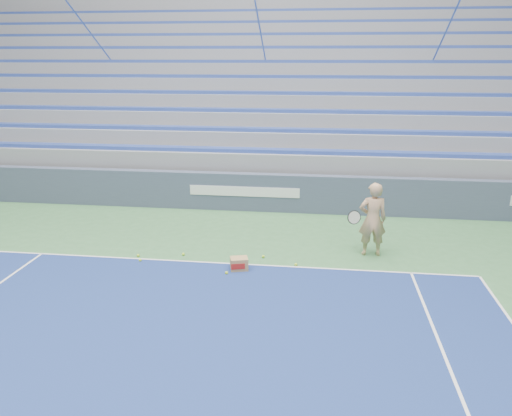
# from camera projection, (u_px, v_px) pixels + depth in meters

# --- Properties ---
(sponsor_barrier) EXTENTS (30.00, 0.32, 1.10)m
(sponsor_barrier) POSITION_uv_depth(u_px,v_px,m) (245.00, 192.00, 14.55)
(sponsor_barrier) COLOR #3D465C
(sponsor_barrier) RESTS_ON ground
(bleachers) EXTENTS (31.00, 9.15, 7.30)m
(bleachers) POSITION_uv_depth(u_px,v_px,m) (267.00, 109.00, 19.44)
(bleachers) COLOR gray
(bleachers) RESTS_ON ground
(tennis_player) EXTENTS (0.93, 0.85, 1.70)m
(tennis_player) POSITION_uv_depth(u_px,v_px,m) (372.00, 219.00, 11.16)
(tennis_player) COLOR tan
(tennis_player) RESTS_ON ground
(ball_box) EXTENTS (0.43, 0.37, 0.27)m
(ball_box) POSITION_uv_depth(u_px,v_px,m) (239.00, 264.00, 10.56)
(ball_box) COLOR #A4804F
(ball_box) RESTS_ON ground
(tennis_ball_0) EXTENTS (0.07, 0.07, 0.07)m
(tennis_ball_0) POSITION_uv_depth(u_px,v_px,m) (227.00, 273.00, 10.37)
(tennis_ball_0) COLOR #B5D92C
(tennis_ball_0) RESTS_ON ground
(tennis_ball_1) EXTENTS (0.07, 0.07, 0.07)m
(tennis_ball_1) POSITION_uv_depth(u_px,v_px,m) (263.00, 256.00, 11.21)
(tennis_ball_1) COLOR #B5D92C
(tennis_ball_1) RESTS_ON ground
(tennis_ball_2) EXTENTS (0.07, 0.07, 0.07)m
(tennis_ball_2) POSITION_uv_depth(u_px,v_px,m) (183.00, 254.00, 11.34)
(tennis_ball_2) COLOR #B5D92C
(tennis_ball_2) RESTS_ON ground
(tennis_ball_3) EXTENTS (0.07, 0.07, 0.07)m
(tennis_ball_3) POSITION_uv_depth(u_px,v_px,m) (138.00, 255.00, 11.27)
(tennis_ball_3) COLOR #B5D92C
(tennis_ball_3) RESTS_ON ground
(tennis_ball_4) EXTENTS (0.07, 0.07, 0.07)m
(tennis_ball_4) POSITION_uv_depth(u_px,v_px,m) (140.00, 260.00, 11.01)
(tennis_ball_4) COLOR #B5D92C
(tennis_ball_4) RESTS_ON ground
(tennis_ball_5) EXTENTS (0.07, 0.07, 0.07)m
(tennis_ball_5) POSITION_uv_depth(u_px,v_px,m) (296.00, 265.00, 10.77)
(tennis_ball_5) COLOR #B5D92C
(tennis_ball_5) RESTS_ON ground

